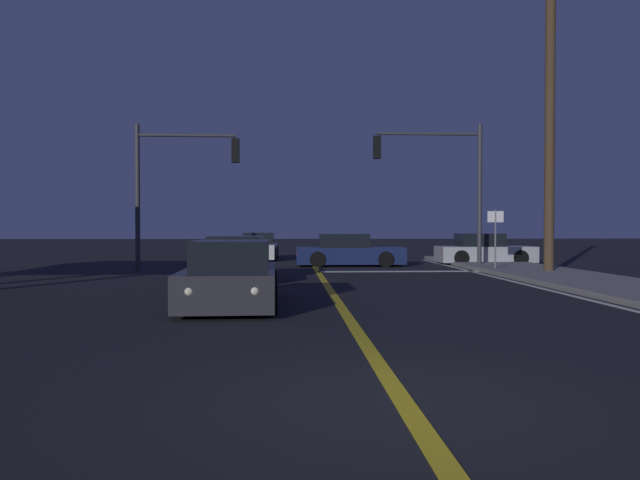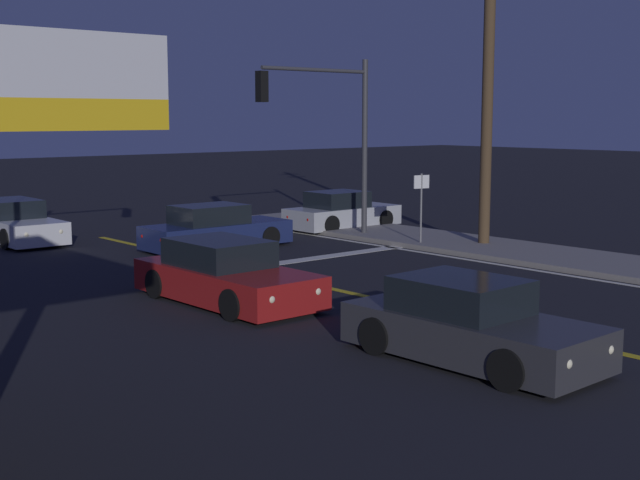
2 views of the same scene
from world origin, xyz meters
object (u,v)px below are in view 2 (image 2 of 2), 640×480
object	(u,v)px
car_far_approaching_silver	(341,212)
street_sign_corner	(421,198)
car_following_oncoming_navy	(215,230)
utility_pole_right	(489,58)
car_lead_oncoming_charcoal	(469,326)
traffic_signal_near_right	(328,119)
traffic_signal_far_left	(25,131)
car_distant_tail_white	(14,223)
car_side_waiting_red	(225,276)

from	to	relation	value
car_far_approaching_silver	street_sign_corner	xyz separation A→B (m)	(-1.13, -4.83, 0.94)
car_following_oncoming_navy	car_far_approaching_silver	size ratio (longest dim) A/B	1.08
utility_pole_right	street_sign_corner	distance (m)	4.55
car_lead_oncoming_charcoal	traffic_signal_near_right	distance (m)	14.25
traffic_signal_far_left	street_sign_corner	distance (m)	11.86
traffic_signal_near_right	street_sign_corner	xyz separation A→B (m)	(1.28, -2.80, -2.36)
street_sign_corner	car_following_oncoming_navy	bearing A→B (deg)	142.25
car_distant_tail_white	car_far_approaching_silver	world-z (taller)	same
traffic_signal_far_left	car_side_waiting_red	bearing A→B (deg)	-58.10
car_side_waiting_red	traffic_signal_far_left	world-z (taller)	traffic_signal_far_left
traffic_signal_far_left	utility_pole_right	size ratio (longest dim) A/B	0.49
car_side_waiting_red	traffic_signal_near_right	distance (m)	10.06
car_following_oncoming_navy	car_lead_oncoming_charcoal	xyz separation A→B (m)	(-3.68, -12.78, 0.00)
car_side_waiting_red	car_far_approaching_silver	bearing A→B (deg)	-143.91
car_lead_oncoming_charcoal	street_sign_corner	size ratio (longest dim) A/B	1.94
car_side_waiting_red	street_sign_corner	world-z (taller)	street_sign_corner
car_distant_tail_white	traffic_signal_near_right	world-z (taller)	traffic_signal_near_right
car_distant_tail_white	utility_pole_right	distance (m)	15.57
traffic_signal_near_right	car_following_oncoming_navy	bearing A→B (deg)	-15.48
car_following_oncoming_navy	traffic_signal_far_left	world-z (taller)	traffic_signal_far_left
traffic_signal_near_right	street_sign_corner	bearing A→B (deg)	114.62
traffic_signal_far_left	street_sign_corner	bearing A→B (deg)	-6.89
car_side_waiting_red	traffic_signal_far_left	size ratio (longest dim) A/B	0.86
car_distant_tail_white	car_lead_oncoming_charcoal	xyz separation A→B (m)	(0.29, -18.22, -0.00)
street_sign_corner	car_far_approaching_silver	bearing A→B (deg)	76.86
car_distant_tail_white	traffic_signal_far_left	size ratio (longest dim) A/B	0.87
car_following_oncoming_navy	car_far_approaching_silver	xyz separation A→B (m)	(6.04, 1.02, -0.00)
traffic_signal_far_left	utility_pole_right	world-z (taller)	utility_pole_right
car_distant_tail_white	street_sign_corner	distance (m)	12.86
car_lead_oncoming_charcoal	utility_pole_right	xyz separation A→B (m)	(10.00, 7.68, 5.06)
car_following_oncoming_navy	car_lead_oncoming_charcoal	size ratio (longest dim) A/B	1.04
car_following_oncoming_navy	utility_pole_right	xyz separation A→B (m)	(6.32, -5.10, 5.06)
car_side_waiting_red	utility_pole_right	world-z (taller)	utility_pole_right
traffic_signal_near_right	traffic_signal_far_left	xyz separation A→B (m)	(-10.30, -1.40, -0.25)
traffic_signal_near_right	utility_pole_right	world-z (taller)	utility_pole_right
traffic_signal_near_right	traffic_signal_far_left	world-z (taller)	traffic_signal_near_right
car_following_oncoming_navy	car_distant_tail_white	world-z (taller)	same
traffic_signal_near_right	street_sign_corner	world-z (taller)	traffic_signal_near_right
traffic_signal_near_right	utility_pole_right	distance (m)	5.21
car_far_approaching_silver	car_lead_oncoming_charcoal	bearing A→B (deg)	-34.67
car_following_oncoming_navy	traffic_signal_far_left	xyz separation A→B (m)	(-6.67, -2.41, 3.04)
car_lead_oncoming_charcoal	street_sign_corner	bearing A→B (deg)	-135.15
car_distant_tail_white	car_far_approaching_silver	distance (m)	10.94
car_following_oncoming_navy	utility_pole_right	bearing A→B (deg)	51.48
car_side_waiting_red	car_far_approaching_silver	xyz separation A→B (m)	(10.17, 7.52, -0.00)
car_far_approaching_silver	car_side_waiting_red	bearing A→B (deg)	-53.02
car_side_waiting_red	utility_pole_right	xyz separation A→B (m)	(10.44, 1.39, 5.06)
car_side_waiting_red	car_lead_oncoming_charcoal	xyz separation A→B (m)	(0.44, -6.28, -0.00)
traffic_signal_far_left	utility_pole_right	bearing A→B (deg)	-11.73
car_following_oncoming_navy	car_lead_oncoming_charcoal	distance (m)	13.30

